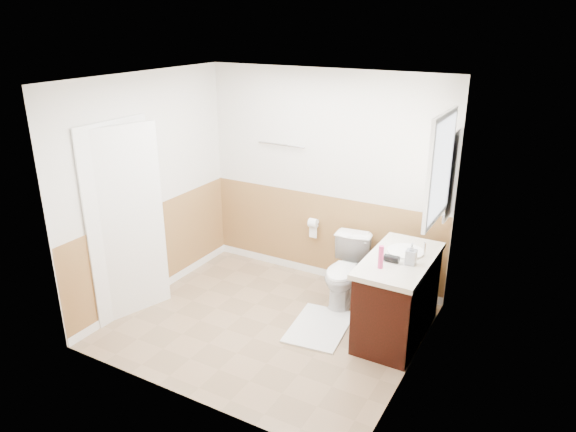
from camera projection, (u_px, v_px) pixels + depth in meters
The scene contains 32 objects.
floor at pixel (268, 324), 5.53m from camera, with size 3.00×3.00×0.00m, color #8C7051.
ceiling at pixel (264, 79), 4.64m from camera, with size 3.00×3.00×0.00m, color white.
wall_back at pixel (324, 179), 6.15m from camera, with size 3.00×3.00×0.00m, color silver.
wall_front at pixel (177, 264), 4.03m from camera, with size 3.00×3.00×0.00m, color silver.
wall_left at pixel (149, 189), 5.77m from camera, with size 3.00×3.00×0.00m, color silver.
wall_right at pixel (420, 243), 4.40m from camera, with size 3.00×3.00×0.00m, color silver.
wainscot_back at pixel (323, 238), 6.40m from camera, with size 3.00×3.00×0.00m, color #A16C40.
wainscot_front at pixel (185, 347), 4.30m from camera, with size 3.00×3.00×0.00m, color #A16C40.
wainscot_left at pixel (156, 252), 6.03m from camera, with size 2.60×2.60×0.00m, color #A16C40.
wainscot_right at pixel (411, 320), 4.67m from camera, with size 2.60×2.60×0.00m, color #A16C40.
toilet at pixel (345, 272), 5.86m from camera, with size 0.41×0.72×0.74m, color white.
bath_mat at pixel (319, 327), 5.47m from camera, with size 0.55×0.80×0.02m, color white.
vanity_cabinet at pixel (397, 299), 5.22m from camera, with size 0.55×1.10×0.80m, color black.
vanity_knob_left at pixel (366, 283), 5.23m from camera, with size 0.03×0.03×0.03m, color silver.
vanity_knob_right at pixel (373, 275), 5.39m from camera, with size 0.03×0.03×0.03m, color silver.
countertop at pixel (400, 260), 5.08m from camera, with size 0.60×1.15×0.05m, color silver.
sink_basin at pixel (406, 251), 5.18m from camera, with size 0.36×0.36×0.02m, color white.
faucet at pixel (424, 249), 5.08m from camera, with size 0.02×0.02×0.14m, color silver.
lotion_bottle at pixel (381, 257), 4.83m from camera, with size 0.05×0.05×0.22m, color #D33671.
soap_dispenser at pixel (411, 254), 4.90m from camera, with size 0.09×0.10×0.21m, color #8D949F.
hair_dryer_body at pixel (392, 258), 4.97m from camera, with size 0.07×0.07×0.14m, color black.
hair_dryer_handle at pixel (389, 260), 5.00m from camera, with size 0.03×0.03×0.07m, color black.
mirror_panel at pixel (452, 176), 5.21m from camera, with size 0.02×0.35×0.90m, color silver.
window_frame at pixel (440, 168), 4.72m from camera, with size 0.04×0.80×1.00m, color white.
window_glass at pixel (442, 168), 4.71m from camera, with size 0.01×0.70×0.90m, color white.
door at pixel (128, 224), 5.44m from camera, with size 0.05×0.80×2.04m, color white.
door_frame at pixel (122, 221), 5.47m from camera, with size 0.02×0.92×2.10m, color white.
door_knob at pixel (155, 221), 5.71m from camera, with size 0.06×0.06×0.06m, color silver.
towel_bar at pixel (281, 145), 6.23m from camera, with size 0.02×0.02×0.62m, color silver.
tp_holder_bar at pixel (313, 223), 6.33m from camera, with size 0.02×0.02×0.14m, color silver.
tp_roll at pixel (313, 223), 6.33m from camera, with size 0.11×0.11×0.10m, color white.
tp_sheet at pixel (313, 231), 6.37m from camera, with size 0.10×0.01×0.16m, color white.
Camera 1 is at (2.51, -4.06, 3.02)m, focal length 33.00 mm.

